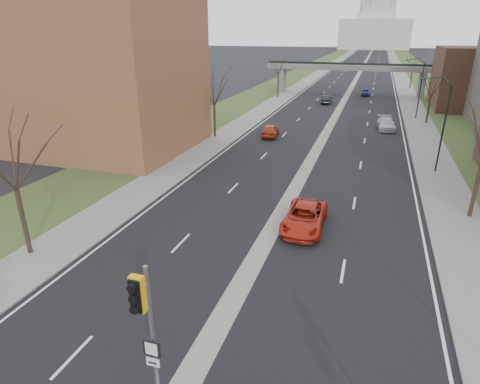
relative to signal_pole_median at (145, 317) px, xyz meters
The scene contains 22 objects.
road_surface 149.09m from the signal_pole_median, 89.77° to the left, with size 20.00×600.00×0.01m, color black.
median_strip 149.09m from the signal_pole_median, 89.77° to the left, with size 1.20×600.00×0.02m, color gray.
sidewalk_right 149.62m from the signal_pole_median, 85.17° to the left, with size 4.00×600.00×0.12m, color gray.
sidewalk_left 149.52m from the signal_pole_median, 94.37° to the left, with size 4.00×600.00×0.12m, color gray.
grass_verge_right 150.24m from the signal_pole_median, 82.88° to the left, with size 8.00×600.00×0.10m, color #354620.
grass_verge_left 150.10m from the signal_pole_median, 96.66° to the left, with size 8.00×600.00×0.10m, color #354620.
apartment_building 39.21m from the signal_pole_median, 131.17° to the left, with size 25.00×16.00×22.00m, color brown.
pedestrian_bridge 79.04m from the signal_pole_median, 89.56° to the left, with size 34.00×3.00×6.45m.
capitol 319.37m from the signal_pole_median, 89.89° to the left, with size 48.00×42.00×55.75m.
streetlight_mid 33.27m from the signal_pole_median, 69.52° to the left, with size 2.61×0.20×8.70m.
streetlight_far 58.28m from the signal_pole_median, 78.51° to the left, with size 2.61×0.20×8.70m.
tree_left_a 14.50m from the signal_pole_median, 150.42° to the left, with size 7.20×7.20×9.40m.
tree_left_b 39.12m from the signal_pole_median, 108.51° to the left, with size 6.75×6.75×8.81m.
tree_left_c 72.18m from the signal_pole_median, 99.90° to the left, with size 7.65×7.65×9.99m.
tree_right_b 55.75m from the signal_pole_median, 75.87° to the left, with size 6.30×6.30×8.22m.
tree_right_c 95.07m from the signal_pole_median, 81.77° to the left, with size 7.65×7.65×9.99m.
signal_pole_median is the anchor object (origin of this frame).
car_left_near 40.22m from the signal_pole_median, 98.46° to the left, with size 1.85×4.60×1.57m, color #AA3313.
car_left_far 67.03m from the signal_pole_median, 91.90° to the left, with size 1.53×4.38×1.44m, color black.
car_right_near 16.16m from the signal_pole_median, 80.54° to the left, with size 2.61×5.65×1.57m, color #B02312.
car_right_mid 49.10m from the signal_pole_median, 80.58° to the left, with size 2.17×5.34×1.55m, color #BBB9C1.
car_right_far 79.67m from the signal_pole_median, 86.96° to the left, with size 1.70×4.23×1.44m, color navy.
Camera 1 is at (5.55, -7.92, 12.46)m, focal length 30.00 mm.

